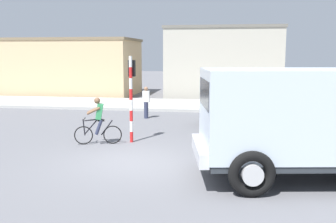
{
  "coord_description": "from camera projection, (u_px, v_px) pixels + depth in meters",
  "views": [
    {
      "loc": [
        2.9,
        -11.24,
        3.3
      ],
      "look_at": [
        0.75,
        2.5,
        1.2
      ],
      "focal_mm": 41.33,
      "sensor_mm": 36.0,
      "label": 1
    }
  ],
  "objects": [
    {
      "name": "ground_plane",
      "position": [
        131.0,
        161.0,
        11.92
      ],
      "size": [
        120.0,
        120.0,
        0.0
      ],
      "primitive_type": "plane",
      "color": "slate"
    },
    {
      "name": "sidewalk_far",
      "position": [
        181.0,
        105.0,
        24.35
      ],
      "size": [
        80.0,
        5.0,
        0.16
      ],
      "primitive_type": "cube",
      "color": "#ADADA8",
      "rests_on": "ground"
    },
    {
      "name": "truck_foreground",
      "position": [
        303.0,
        117.0,
        9.99
      ],
      "size": [
        5.75,
        3.48,
        2.9
      ],
      "color": "silver",
      "rests_on": "ground"
    },
    {
      "name": "cyclist",
      "position": [
        98.0,
        121.0,
        14.05
      ],
      "size": [
        1.68,
        0.61,
        1.72
      ],
      "color": "black",
      "rests_on": "ground"
    },
    {
      "name": "traffic_light_pole",
      "position": [
        131.0,
        87.0,
        14.27
      ],
      "size": [
        0.24,
        0.43,
        3.2
      ],
      "color": "red",
      "rests_on": "ground"
    },
    {
      "name": "car_red_near",
      "position": [
        243.0,
        108.0,
        17.62
      ],
      "size": [
        4.05,
        1.98,
        1.6
      ],
      "color": "#1E2328",
      "rests_on": "ground"
    },
    {
      "name": "pedestrian_near_kerb",
      "position": [
        146.0,
        102.0,
        19.7
      ],
      "size": [
        0.34,
        0.22,
        1.62
      ],
      "color": "#2D334C",
      "rests_on": "ground"
    },
    {
      "name": "building_corner_left",
      "position": [
        71.0,
        67.0,
        31.2
      ],
      "size": [
        10.58,
        6.08,
        4.46
      ],
      "color": "#D1B284",
      "rests_on": "ground"
    },
    {
      "name": "building_mid_block",
      "position": [
        223.0,
        62.0,
        29.83
      ],
      "size": [
        8.51,
        6.64,
        5.24
      ],
      "color": "#B2AD9E",
      "rests_on": "ground"
    }
  ]
}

